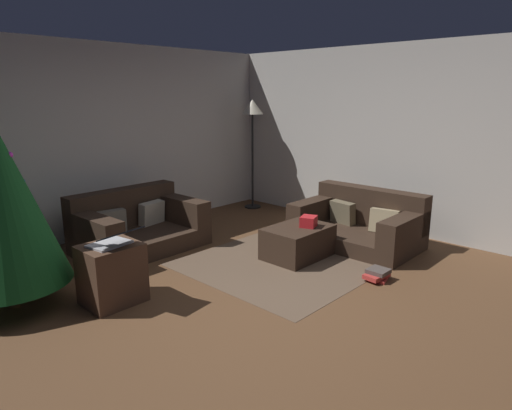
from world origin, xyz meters
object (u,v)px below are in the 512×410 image
couch_left (136,226)px  ottoman (298,242)px  christmas_tree (0,201)px  tv_remote (308,226)px  corner_lamp (252,116)px  couch_right (360,224)px  laptop (114,240)px  side_table (112,274)px  book_stack (378,275)px  gift_box (309,221)px

couch_left → ottoman: size_ratio=1.90×
christmas_tree → tv_remote: bearing=-22.1°
ottoman → christmas_tree: (-2.85, 1.10, 0.82)m
tv_remote → christmas_tree: 3.22m
tv_remote → corner_lamp: corner_lamp is taller
couch_right → laptop: (-3.13, 0.72, 0.37)m
couch_left → laptop: (-1.01, -1.28, 0.35)m
side_table → laptop: size_ratio=1.20×
couch_right → tv_remote: size_ratio=9.75×
ottoman → book_stack: ottoman is taller
couch_left → laptop: laptop is taller
ottoman → book_stack: 1.06m
christmas_tree → side_table: size_ratio=3.27×
couch_left → ottoman: bearing=122.1°
gift_box → christmas_tree: size_ratio=0.10×
book_stack → gift_box: bearing=86.1°
christmas_tree → corner_lamp: (4.25, 1.00, 0.56)m
couch_left → corner_lamp: bearing=-173.1°
corner_lamp → christmas_tree: bearing=-166.8°
christmas_tree → corner_lamp: size_ratio=1.02×
couch_left → gift_box: (1.24, -1.81, 0.16)m
book_stack → corner_lamp: bearing=66.5°
couch_right → christmas_tree: size_ratio=0.84×
couch_right → laptop: 3.24m
gift_box → tv_remote: (-0.02, -0.01, -0.05)m
couch_right → laptop: laptop is taller
ottoman → christmas_tree: christmas_tree is taller
tv_remote → laptop: 2.31m
couch_right → christmas_tree: 4.14m
ottoman → corner_lamp: bearing=56.3°
christmas_tree → book_stack: (2.88, -2.15, -0.95)m
couch_left → book_stack: 3.03m
tv_remote → book_stack: bearing=-92.9°
gift_box → laptop: (-2.25, 0.53, 0.19)m
side_table → tv_remote: bearing=-15.1°
tv_remote → laptop: laptop is taller
couch_left → gift_box: bearing=123.1°
couch_left → laptop: 1.67m
book_stack → laptop: bearing=145.4°
corner_lamp → side_table: bearing=-156.1°
couch_right → ottoman: couch_right is taller
couch_right → side_table: 3.24m
ottoman → laptop: (-2.15, 0.45, 0.44)m
couch_right → corner_lamp: corner_lamp is taller
couch_left → tv_remote: (1.22, -1.82, 0.11)m
couch_right → christmas_tree: (-3.83, 1.37, 0.75)m
christmas_tree → side_table: (0.69, -0.58, -0.73)m
ottoman → side_table: 2.23m
tv_remote → side_table: size_ratio=0.28×
laptop → book_stack: laptop is taller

